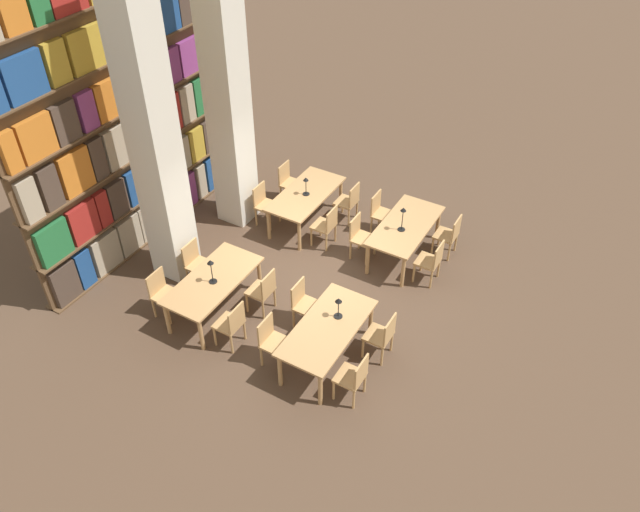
# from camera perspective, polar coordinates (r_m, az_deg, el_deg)

# --- Properties ---
(ground_plane) EXTENTS (40.00, 40.00, 0.00)m
(ground_plane) POSITION_cam_1_polar(r_m,az_deg,el_deg) (11.55, -0.50, -2.31)
(ground_plane) COLOR #4C3828
(bookshelf_bank) EXTENTS (5.97, 0.35, 5.50)m
(bookshelf_bank) POSITION_cam_1_polar(r_m,az_deg,el_deg) (11.97, -15.85, 13.06)
(bookshelf_bank) COLOR brown
(bookshelf_bank) RESTS_ON ground_plane
(pillar_left) EXTENTS (0.64, 0.64, 6.00)m
(pillar_left) POSITION_cam_1_polar(r_m,az_deg,el_deg) (10.46, -15.20, 11.40)
(pillar_left) COLOR beige
(pillar_left) RESTS_ON ground_plane
(pillar_center) EXTENTS (0.64, 0.64, 6.00)m
(pillar_center) POSITION_cam_1_polar(r_m,az_deg,el_deg) (11.75, -8.64, 15.59)
(pillar_center) COLOR beige
(pillar_center) RESTS_ON ground_plane
(reading_table_0) EXTENTS (1.83, 0.87, 0.73)m
(reading_table_0) POSITION_cam_1_polar(r_m,az_deg,el_deg) (9.78, 0.68, -6.82)
(reading_table_0) COLOR tan
(reading_table_0) RESTS_ON ground_plane
(chair_0) EXTENTS (0.42, 0.40, 0.87)m
(chair_0) POSITION_cam_1_polar(r_m,az_deg,el_deg) (9.41, 3.10, -10.97)
(chair_0) COLOR tan
(chair_0) RESTS_ON ground_plane
(chair_1) EXTENTS (0.42, 0.40, 0.87)m
(chair_1) POSITION_cam_1_polar(r_m,az_deg,el_deg) (9.90, -4.37, -7.70)
(chair_1) COLOR tan
(chair_1) RESTS_ON ground_plane
(chair_2) EXTENTS (0.42, 0.40, 0.87)m
(chair_2) POSITION_cam_1_polar(r_m,az_deg,el_deg) (9.99, 5.69, -7.22)
(chair_2) COLOR tan
(chair_2) RESTS_ON ground_plane
(chair_3) EXTENTS (0.42, 0.40, 0.87)m
(chair_3) POSITION_cam_1_polar(r_m,az_deg,el_deg) (10.45, -1.45, -4.34)
(chair_3) COLOR tan
(chair_3) RESTS_ON ground_plane
(desk_lamp_0) EXTENTS (0.14, 0.14, 0.39)m
(desk_lamp_0) POSITION_cam_1_polar(r_m,az_deg,el_deg) (9.69, 1.70, -4.46)
(desk_lamp_0) COLOR black
(desk_lamp_0) RESTS_ON reading_table_0
(reading_table_1) EXTENTS (1.83, 0.87, 0.73)m
(reading_table_1) POSITION_cam_1_polar(r_m,az_deg,el_deg) (11.83, 7.82, 2.53)
(reading_table_1) COLOR tan
(reading_table_1) RESTS_ON ground_plane
(chair_4) EXTENTS (0.42, 0.40, 0.87)m
(chair_4) POSITION_cam_1_polar(r_m,az_deg,el_deg) (11.43, 10.13, -0.43)
(chair_4) COLOR tan
(chair_4) RESTS_ON ground_plane
(chair_5) EXTENTS (0.42, 0.40, 0.87)m
(chair_5) POSITION_cam_1_polar(r_m,az_deg,el_deg) (11.84, 3.70, 1.83)
(chair_5) COLOR tan
(chair_5) RESTS_ON ground_plane
(chair_6) EXTENTS (0.42, 0.40, 0.87)m
(chair_6) POSITION_cam_1_polar(r_m,az_deg,el_deg) (12.10, 11.72, 1.93)
(chair_6) COLOR tan
(chair_6) RESTS_ON ground_plane
(chair_7) EXTENTS (0.42, 0.40, 0.87)m
(chair_7) POSITION_cam_1_polar(r_m,az_deg,el_deg) (12.49, 5.58, 4.01)
(chair_7) COLOR tan
(chair_7) RESTS_ON ground_plane
(desk_lamp_1) EXTENTS (0.14, 0.14, 0.50)m
(desk_lamp_1) POSITION_cam_1_polar(r_m,az_deg,el_deg) (11.44, 7.58, 3.73)
(desk_lamp_1) COLOR black
(desk_lamp_1) RESTS_ON reading_table_1
(reading_table_2) EXTENTS (1.83, 0.87, 0.73)m
(reading_table_2) POSITION_cam_1_polar(r_m,az_deg,el_deg) (10.71, -9.74, -2.44)
(reading_table_2) COLOR tan
(reading_table_2) RESTS_ON ground_plane
(chair_8) EXTENTS (0.42, 0.40, 0.87)m
(chair_8) POSITION_cam_1_polar(r_m,az_deg,el_deg) (10.22, -8.09, -6.13)
(chair_8) COLOR tan
(chair_8) RESTS_ON ground_plane
(chair_9) EXTENTS (0.42, 0.40, 0.87)m
(chair_9) POSITION_cam_1_polar(r_m,az_deg,el_deg) (10.96, -14.16, -3.27)
(chair_9) COLOR tan
(chair_9) RESTS_ON ground_plane
(chair_10) EXTENTS (0.42, 0.40, 0.87)m
(chair_10) POSITION_cam_1_polar(r_m,az_deg,el_deg) (10.72, -5.22, -3.13)
(chair_10) COLOR tan
(chair_10) RESTS_ON ground_plane
(chair_11) EXTENTS (0.42, 0.40, 0.87)m
(chair_11) POSITION_cam_1_polar(r_m,az_deg,el_deg) (11.43, -11.20, -0.61)
(chair_11) COLOR tan
(chair_11) RESTS_ON ground_plane
(desk_lamp_2) EXTENTS (0.14, 0.14, 0.47)m
(desk_lamp_2) POSITION_cam_1_polar(r_m,az_deg,el_deg) (10.40, -9.93, -1.04)
(desk_lamp_2) COLOR black
(desk_lamp_2) RESTS_ON reading_table_2
(reading_table_3) EXTENTS (1.83, 0.87, 0.73)m
(reading_table_3) POSITION_cam_1_polar(r_m,az_deg,el_deg) (12.58, -1.32, 5.48)
(reading_table_3) COLOR tan
(reading_table_3) RESTS_ON ground_plane
(chair_12) EXTENTS (0.42, 0.40, 0.87)m
(chair_12) POSITION_cam_1_polar(r_m,az_deg,el_deg) (12.09, 0.58, 2.85)
(chair_12) COLOR tan
(chair_12) RESTS_ON ground_plane
(chair_13) EXTENTS (0.42, 0.40, 0.87)m
(chair_13) POSITION_cam_1_polar(r_m,az_deg,el_deg) (12.72, -5.09, 4.81)
(chair_13) COLOR tan
(chair_13) RESTS_ON ground_plane
(chair_14) EXTENTS (0.42, 0.40, 0.87)m
(chair_14) POSITION_cam_1_polar(r_m,az_deg,el_deg) (12.75, 2.65, 5.02)
(chair_14) COLOR tan
(chair_14) RESTS_ON ground_plane
(chair_15) EXTENTS (0.42, 0.40, 0.87)m
(chair_15) POSITION_cam_1_polar(r_m,az_deg,el_deg) (13.35, -2.85, 6.80)
(chair_15) COLOR tan
(chair_15) RESTS_ON ground_plane
(desk_lamp_3) EXTENTS (0.14, 0.14, 0.40)m
(desk_lamp_3) POSITION_cam_1_polar(r_m,az_deg,el_deg) (12.34, -1.30, 6.67)
(desk_lamp_3) COLOR black
(desk_lamp_3) RESTS_ON reading_table_3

